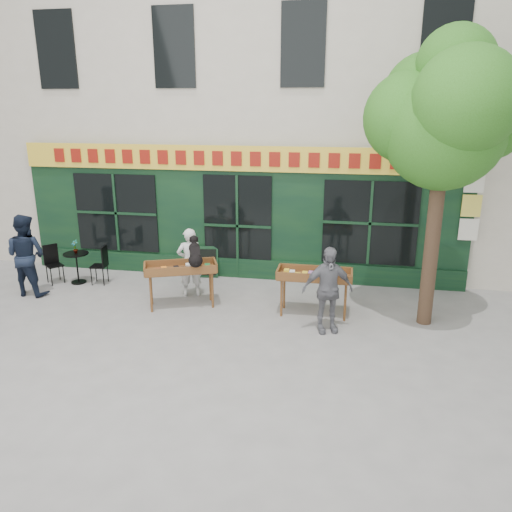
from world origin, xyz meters
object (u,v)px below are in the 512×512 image
object	(u,v)px
book_cart_center	(181,270)
book_cart_right	(314,277)
dog	(195,251)
man_left	(26,255)
woman	(190,262)
man_right	(327,290)
bistro_table	(77,262)

from	to	relation	value
book_cart_center	book_cart_right	world-z (taller)	same
dog	man_left	distance (m)	4.06
woman	man_left	bearing A→B (deg)	-12.26
book_cart_right	man_right	bearing A→B (deg)	-68.05
dog	book_cart_right	distance (m)	2.56
dog	bistro_table	bearing A→B (deg)	141.89
man_left	woman	bearing A→B (deg)	-166.97
book_cart_center	bistro_table	bearing A→B (deg)	140.94
man_left	man_right	bearing A→B (deg)	177.72
bistro_table	man_left	world-z (taller)	man_left
book_cart_right	man_right	world-z (taller)	man_right
woman	man_left	size ratio (longest dim) A/B	0.84
book_cart_center	book_cart_right	bearing A→B (deg)	-20.12
woman	bistro_table	xyz separation A→B (m)	(-3.00, 0.30, -0.25)
man_left	book_cart_right	bearing A→B (deg)	-176.03
dog	man_right	bearing A→B (deg)	-34.16
book_cart_right	man_left	size ratio (longest dim) A/B	0.79
woman	book_cart_right	world-z (taller)	woman
woman	book_cart_right	distance (m)	2.92
book_cart_center	man_right	size ratio (longest dim) A/B	0.95
book_cart_center	book_cart_right	xyz separation A→B (m)	(2.86, 0.07, 0.00)
dog	man_left	world-z (taller)	man_left
dog	bistro_table	xyz separation A→B (m)	(-3.35, 1.00, -0.75)
woman	man_right	world-z (taller)	man_right
book_cart_center	book_cart_right	size ratio (longest dim) A/B	1.08
dog	man_left	bearing A→B (deg)	157.11
book_cart_center	dog	world-z (taller)	dog
dog	book_cart_center	bearing A→B (deg)	150.37
man_right	bistro_table	bearing A→B (deg)	145.33
man_right	bistro_table	distance (m)	6.38
woman	man_left	world-z (taller)	man_left
dog	book_cart_right	world-z (taller)	dog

